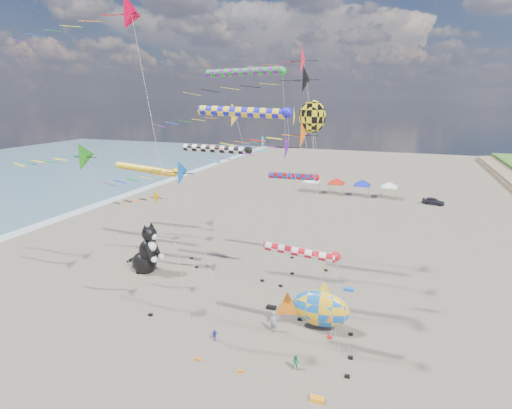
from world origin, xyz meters
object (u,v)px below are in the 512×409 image
object	(u,v)px
person_adult	(274,322)
fish_inflatable	(320,308)
cat_inflatable	(146,248)
child_blue	(214,335)
child_green	(296,363)
parked_car	(433,201)

from	to	relation	value
person_adult	fish_inflatable	bearing A→B (deg)	25.39
cat_inflatable	child_blue	bearing A→B (deg)	-26.03
fish_inflatable	child_green	world-z (taller)	fish_inflatable
person_adult	child_blue	xyz separation A→B (m)	(-4.08, -2.77, -0.43)
cat_inflatable	child_blue	world-z (taller)	cat_inflatable
fish_inflatable	parked_car	world-z (taller)	fish_inflatable
child_green	child_blue	bearing A→B (deg)	158.74
child_green	cat_inflatable	bearing A→B (deg)	140.88
cat_inflatable	child_green	bearing A→B (deg)	-18.05
person_adult	parked_car	xyz separation A→B (m)	(14.86, 48.69, -0.28)
cat_inflatable	fish_inflatable	size ratio (longest dim) A/B	0.90
fish_inflatable	child_blue	size ratio (longest dim) A/B	6.53
cat_inflatable	child_blue	size ratio (longest dim) A/B	5.87
fish_inflatable	child_blue	distance (m)	8.89
person_adult	child_green	size ratio (longest dim) A/B	1.58
cat_inflatable	child_blue	xyz separation A→B (m)	(12.71, -9.18, -2.41)
parked_car	child_blue	bearing A→B (deg)	172.97
child_green	parked_car	size ratio (longest dim) A/B	0.31
cat_inflatable	child_green	world-z (taller)	cat_inflatable
child_green	child_blue	world-z (taller)	child_green
child_blue	parked_car	distance (m)	54.84
person_adult	child_green	xyz separation A→B (m)	(2.91, -4.01, -0.34)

